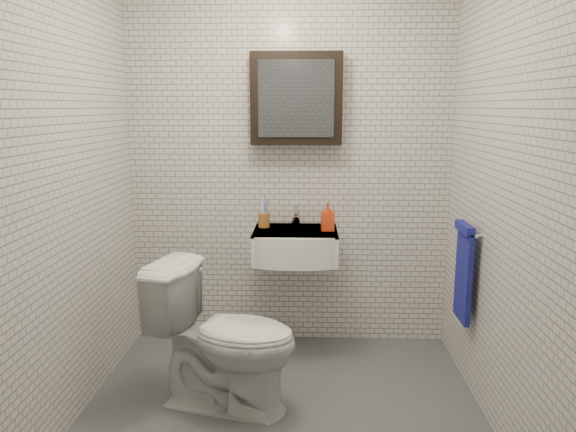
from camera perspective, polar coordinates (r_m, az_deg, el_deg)
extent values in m
cube|color=#4F5157|center=(3.28, -0.56, -19.03)|extent=(2.20, 2.00, 0.01)
cube|color=silver|center=(3.86, 0.12, 5.10)|extent=(2.20, 0.02, 2.50)
cube|color=silver|center=(1.88, -2.07, -1.20)|extent=(2.20, 0.02, 2.50)
cube|color=silver|center=(3.12, -21.25, 2.94)|extent=(0.02, 2.00, 2.50)
cube|color=silver|center=(3.02, 20.74, 2.73)|extent=(0.02, 2.00, 2.50)
cube|color=white|center=(3.72, 0.76, -2.94)|extent=(0.55, 0.45, 0.20)
cylinder|color=silver|center=(3.72, 0.77, -1.55)|extent=(0.31, 0.31, 0.02)
cylinder|color=silver|center=(3.72, 0.77, -1.43)|extent=(0.04, 0.04, 0.01)
cube|color=white|center=(3.70, 0.76, -1.51)|extent=(0.55, 0.45, 0.01)
cylinder|color=silver|center=(3.86, 0.82, -0.47)|extent=(0.06, 0.06, 0.06)
cylinder|color=silver|center=(3.84, 0.83, 0.41)|extent=(0.03, 0.03, 0.08)
cylinder|color=silver|center=(3.78, 0.81, 0.68)|extent=(0.02, 0.12, 0.02)
cube|color=silver|center=(3.86, 0.84, 1.29)|extent=(0.02, 0.09, 0.01)
cube|color=black|center=(3.77, 0.86, 11.81)|extent=(0.60, 0.14, 0.60)
cube|color=#3F444C|center=(3.69, 0.83, 11.83)|extent=(0.49, 0.01, 0.49)
cylinder|color=silver|center=(3.39, 17.91, -1.41)|extent=(0.02, 0.30, 0.02)
cylinder|color=silver|center=(3.52, 17.67, -0.96)|extent=(0.04, 0.02, 0.02)
cylinder|color=silver|center=(3.27, 18.85, -1.89)|extent=(0.04, 0.02, 0.02)
cube|color=#22249E|center=(3.45, 17.41, -5.79)|extent=(0.03, 0.26, 0.54)
cube|color=#22249E|center=(3.38, 17.52, -1.16)|extent=(0.05, 0.26, 0.05)
cylinder|color=#9D5E27|center=(3.79, -2.46, -0.42)|extent=(0.10, 0.10, 0.10)
cylinder|color=white|center=(3.77, -2.69, 0.47)|extent=(0.02, 0.03, 0.18)
cylinder|color=#456BDF|center=(3.77, -2.30, 0.34)|extent=(0.01, 0.02, 0.16)
cylinder|color=white|center=(3.79, -2.52, 0.61)|extent=(0.02, 0.04, 0.19)
cylinder|color=#456BDF|center=(3.78, -2.19, 0.45)|extent=(0.02, 0.04, 0.17)
imported|color=orange|center=(3.68, 4.05, -0.05)|extent=(0.09, 0.09, 0.19)
imported|color=white|center=(3.17, -6.39, -12.10)|extent=(0.89, 0.64, 0.82)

